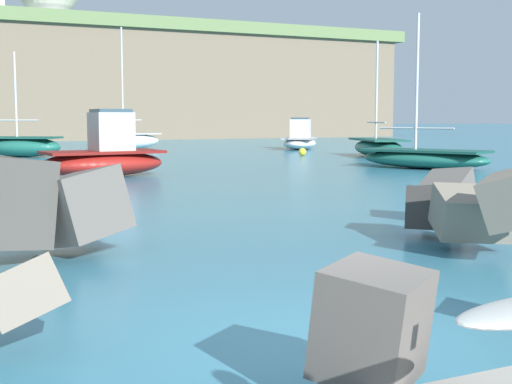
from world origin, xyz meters
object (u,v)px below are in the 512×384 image
object	(u,v)px
boat_near_centre	(23,146)
boat_far_right	(105,156)
boat_mid_centre	(424,158)
boat_mid_right	(128,140)
boat_near_right	(378,147)
mooring_buoy_inner	(302,152)
boat_mid_left	(300,140)

from	to	relation	value
boat_near_centre	boat_far_right	bearing A→B (deg)	-86.38
boat_mid_centre	boat_mid_right	xyz separation A→B (m)	(-6.29, 23.61, 0.17)
boat_near_centre	boat_far_right	xyz separation A→B (m)	(0.94, -14.82, 0.14)
boat_mid_right	boat_near_right	bearing A→B (deg)	-57.88
boat_near_centre	boat_mid_right	bearing A→B (deg)	42.26
mooring_buoy_inner	boat_mid_right	bearing A→B (deg)	117.43
boat_mid_left	mooring_buoy_inner	size ratio (longest dim) A/B	10.86
boat_mid_right	boat_mid_left	bearing A→B (deg)	-27.44
boat_mid_left	boat_mid_centre	size ratio (longest dim) A/B	0.74
boat_mid_left	boat_mid_right	size ratio (longest dim) A/B	0.58
boat_mid_right	boat_far_right	distance (m)	22.96
boat_near_right	boat_mid_right	world-z (taller)	boat_mid_right
boat_mid_centre	boat_near_centre	bearing A→B (deg)	130.46
boat_near_right	mooring_buoy_inner	world-z (taller)	boat_near_right
boat_near_centre	boat_mid_right	distance (m)	10.54
boat_mid_centre	boat_near_right	bearing A→B (deg)	67.28
boat_near_centre	mooring_buoy_inner	distance (m)	15.40
boat_near_right	mooring_buoy_inner	xyz separation A→B (m)	(-3.14, 2.81, -0.33)
boat_near_right	boat_mid_left	bearing A→B (deg)	85.87
boat_near_centre	boat_near_right	size ratio (longest dim) A/B	0.90
boat_mid_centre	boat_far_right	bearing A→B (deg)	172.66
boat_near_centre	boat_near_right	distance (m)	19.40
boat_far_right	mooring_buoy_inner	world-z (taller)	boat_far_right
boat_mid_right	mooring_buoy_inner	bearing A→B (deg)	-62.57
boat_mid_left	boat_mid_centre	bearing A→B (deg)	-102.82
boat_near_right	boat_mid_right	xyz separation A→B (m)	(-9.70, 15.45, 0.07)
boat_near_centre	boat_mid_left	distance (m)	18.30
boat_mid_right	boat_far_right	xyz separation A→B (m)	(-6.86, -21.91, 0.13)
boat_near_right	boat_mid_right	distance (m)	18.24
boat_mid_right	boat_near_centre	bearing A→B (deg)	-137.74
boat_near_centre	boat_mid_centre	distance (m)	21.71
boat_near_centre	boat_mid_left	size ratio (longest dim) A/B	1.19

